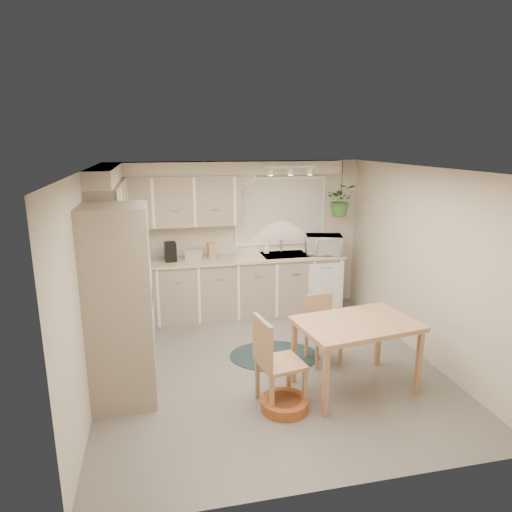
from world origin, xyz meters
name	(u,v)px	position (x,y,z in m)	size (l,w,h in m)	color
floor	(269,366)	(0.00, 0.00, 0.00)	(4.20, 4.20, 0.00)	slate
ceiling	(270,169)	(0.00, 0.00, 2.40)	(4.20, 4.20, 0.00)	silver
wall_back	(238,237)	(0.00, 2.10, 1.20)	(4.00, 0.04, 2.40)	#C1B49F
wall_front	(338,352)	(0.00, -2.10, 1.20)	(4.00, 0.04, 2.40)	#C1B49F
wall_left	(90,284)	(-2.00, 0.00, 1.20)	(0.04, 4.20, 2.40)	#C1B49F
wall_right	(423,263)	(2.00, 0.00, 1.20)	(0.04, 4.20, 2.40)	#C1B49F
base_cab_left	(128,317)	(-1.70, 0.88, 0.45)	(0.60, 1.85, 0.90)	gray
base_cab_back	(229,288)	(-0.20, 1.80, 0.45)	(3.60, 0.60, 0.90)	gray
counter_left	(126,283)	(-1.69, 0.88, 0.92)	(0.64, 1.89, 0.04)	tan
counter_back	(229,259)	(-0.20, 1.79, 0.92)	(3.64, 0.64, 0.04)	tan
oven_stack	(120,307)	(-1.68, -0.38, 1.05)	(0.65, 0.65, 2.10)	gray
wall_oven_face	(152,305)	(-1.35, -0.38, 1.05)	(0.02, 0.56, 0.58)	silver
upper_cab_left	(110,212)	(-1.82, 1.00, 1.83)	(0.35, 2.00, 0.75)	gray
upper_cab_back	(173,201)	(-1.00, 1.93, 1.83)	(2.00, 0.35, 0.75)	gray
soffit_left	(105,174)	(-1.85, 1.00, 2.30)	(0.30, 2.00, 0.20)	#C1B49F
soffit_back	(226,168)	(-0.20, 1.95, 2.30)	(3.60, 0.30, 0.20)	#C1B49F
cooktop	(124,296)	(-1.68, 0.30, 0.94)	(0.52, 0.58, 0.02)	silver
range_hood	(119,258)	(-1.70, 0.30, 1.40)	(0.40, 0.60, 0.14)	silver
window_blinds	(280,211)	(0.70, 2.07, 1.60)	(1.40, 0.02, 1.00)	silver
window_frame	(280,211)	(0.70, 2.08, 1.60)	(1.50, 0.02, 1.10)	silver
sink	(284,257)	(0.70, 1.80, 0.90)	(0.70, 0.48, 0.10)	#ACAFB4
dishwasher_front	(326,289)	(1.30, 1.49, 0.42)	(0.58, 0.01, 0.83)	silver
track_light_bar	(291,167)	(0.70, 1.55, 2.33)	(0.80, 0.04, 0.04)	silver
wall_clock	(247,175)	(0.15, 2.07, 2.18)	(0.30, 0.30, 0.03)	gold
dining_table	(355,355)	(0.81, -0.70, 0.40)	(1.27, 0.84, 0.80)	tan
chair_left	(281,361)	(-0.08, -0.82, 0.49)	(0.46, 0.46, 0.98)	tan
chair_back	(324,330)	(0.70, -0.02, 0.42)	(0.39, 0.39, 0.83)	tan
braided_rug	(275,356)	(0.14, 0.25, 0.01)	(1.17, 0.87, 0.01)	black
pet_bed	(284,404)	(-0.07, -0.94, 0.06)	(0.50, 0.50, 0.11)	#A26120
microwave	(324,243)	(1.32, 1.70, 1.13)	(0.56, 0.31, 0.38)	silver
soap_bottle	(266,251)	(0.44, 1.95, 0.98)	(0.08, 0.18, 0.08)	silver
hanging_plant	(341,203)	(1.58, 1.70, 1.75)	(0.46, 0.51, 0.39)	#326327
coffee_maker	(170,252)	(-1.08, 1.80, 1.08)	(0.16, 0.20, 0.29)	black
toaster	(194,254)	(-0.73, 1.82, 1.02)	(0.26, 0.15, 0.16)	#ACAFB4
knife_block	(211,250)	(-0.46, 1.85, 1.06)	(0.11, 0.11, 0.24)	tan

